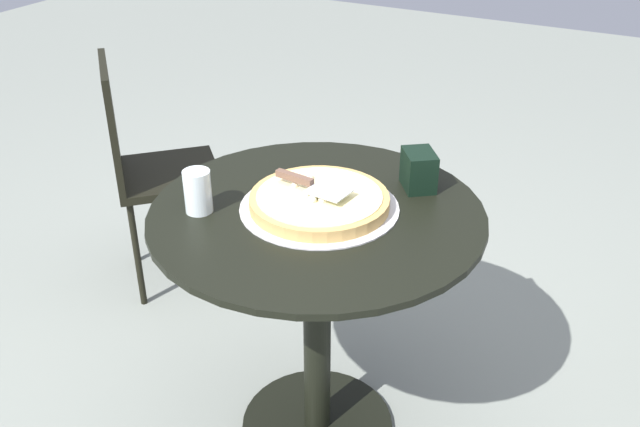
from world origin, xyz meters
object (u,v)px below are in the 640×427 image
object	(u,v)px
pizza_on_tray	(320,202)
napkin_dispenser	(419,170)
patio_table	(317,280)
patio_chair_near	(146,159)
pizza_server	(311,184)
drinking_cup	(198,191)

from	to	relation	value
pizza_on_tray	napkin_dispenser	world-z (taller)	napkin_dispenser
patio_table	pizza_on_tray	bearing A→B (deg)	-96.37
patio_chair_near	pizza_on_tray	bearing A→B (deg)	157.02
pizza_server	napkin_dispenser	bearing A→B (deg)	-133.40
patio_table	pizza_server	bearing A→B (deg)	-33.93
patio_chair_near	pizza_server	bearing A→B (deg)	156.59
napkin_dispenser	patio_chair_near	bearing A→B (deg)	-135.09
patio_table	pizza_server	size ratio (longest dim) A/B	3.97
drinking_cup	patio_table	bearing A→B (deg)	-151.75
napkin_dispenser	drinking_cup	bearing A→B (deg)	-85.70
patio_table	patio_chair_near	size ratio (longest dim) A/B	0.96
pizza_on_tray	pizza_server	size ratio (longest dim) A/B	1.89
pizza_server	patio_table	bearing A→B (deg)	146.07
pizza_on_tray	pizza_server	xyz separation A→B (m)	(0.03, -0.00, 0.04)
pizza_server	pizza_on_tray	bearing A→B (deg)	171.59
patio_table	drinking_cup	bearing A→B (deg)	28.25
pizza_on_tray	patio_chair_near	size ratio (longest dim) A/B	0.46
pizza_on_tray	patio_chair_near	xyz separation A→B (m)	(0.93, -0.39, -0.25)
pizza_server	drinking_cup	xyz separation A→B (m)	(0.23, 0.16, -0.00)
pizza_on_tray	napkin_dispenser	xyz separation A→B (m)	(-0.18, -0.22, 0.03)
drinking_cup	napkin_dispenser	bearing A→B (deg)	-139.37
drinking_cup	napkin_dispenser	world-z (taller)	drinking_cup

